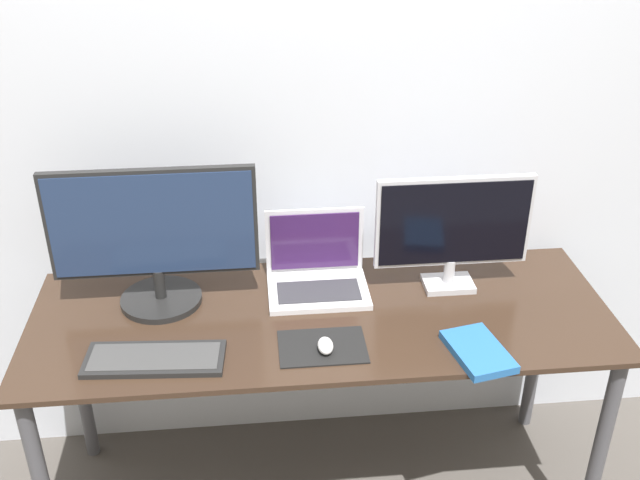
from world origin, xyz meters
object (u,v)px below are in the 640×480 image
(monitor_left, at_px, (154,237))
(monitor_right, at_px, (453,228))
(mouse, at_px, (325,346))
(book, at_px, (478,351))
(keyboard, at_px, (155,359))
(laptop, at_px, (316,270))

(monitor_left, relative_size, monitor_right, 1.27)
(mouse, xyz_separation_m, book, (0.43, -0.06, -0.01))
(monitor_right, height_order, keyboard, monitor_right)
(keyboard, xyz_separation_m, book, (0.92, -0.06, 0.00))
(keyboard, distance_m, mouse, 0.49)
(laptop, relative_size, mouse, 4.44)
(monitor_right, relative_size, mouse, 6.85)
(laptop, height_order, mouse, laptop)
(book, bearing_deg, monitor_right, 89.19)
(monitor_right, xyz_separation_m, laptop, (-0.43, 0.05, -0.16))
(monitor_left, distance_m, keyboard, 0.38)
(monitor_left, height_order, book, monitor_left)
(monitor_left, bearing_deg, keyboard, -88.72)
(keyboard, relative_size, book, 1.64)
(keyboard, height_order, mouse, mouse)
(monitor_left, bearing_deg, book, -21.77)
(monitor_left, bearing_deg, laptop, 5.33)
(keyboard, relative_size, mouse, 5.54)
(monitor_left, height_order, mouse, monitor_left)
(laptop, height_order, book, laptop)
(monitor_right, height_order, book, monitor_right)
(laptop, xyz_separation_m, book, (0.43, -0.42, -0.05))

